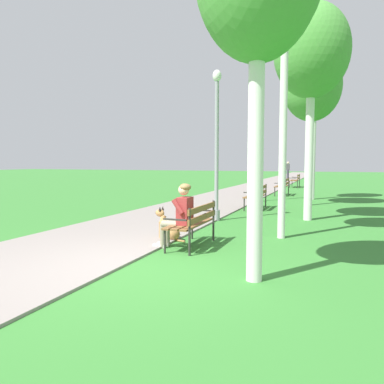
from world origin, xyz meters
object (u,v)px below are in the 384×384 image
(park_bench_near, at_px, (194,221))
(park_bench_mid, at_px, (257,195))
(birch_tree_third, at_px, (312,53))
(birch_tree_fifth, at_px, (315,81))
(park_bench_far, at_px, (283,185))
(park_bench_furthest, at_px, (296,179))
(pedestrian_distant, at_px, (288,170))
(person_seated_on_near_bench, at_px, (180,213))
(birch_tree_fourth, at_px, (312,86))
(dog_shepherd, at_px, (168,228))
(lamp_post_near, at_px, (217,144))
(pedestrian_further_distant, at_px, (288,170))
(lamp_post_mid, at_px, (260,142))

(park_bench_near, bearing_deg, park_bench_mid, 90.00)
(birch_tree_third, distance_m, birch_tree_fifth, 6.21)
(park_bench_far, bearing_deg, park_bench_furthest, 90.11)
(birch_tree_fifth, bearing_deg, pedestrian_distant, 99.89)
(person_seated_on_near_bench, bearing_deg, park_bench_mid, 88.17)
(person_seated_on_near_bench, height_order, birch_tree_fourth, birch_tree_fourth)
(birch_tree_third, distance_m, pedestrian_distant, 25.25)
(park_bench_near, relative_size, birch_tree_fifth, 0.23)
(park_bench_near, distance_m, dog_shepherd, 0.86)
(park_bench_furthest, height_order, birch_tree_third, birch_tree_third)
(lamp_post_near, distance_m, pedestrian_further_distant, 27.97)
(dog_shepherd, relative_size, birch_tree_fourth, 0.14)
(birch_tree_third, bearing_deg, park_bench_mid, 133.35)
(dog_shepherd, bearing_deg, pedestrian_further_distant, 92.20)
(park_bench_far, xyz_separation_m, dog_shepherd, (-0.85, -11.69, -0.25))
(park_bench_far, bearing_deg, person_seated_on_near_bench, -91.57)
(park_bench_far, xyz_separation_m, birch_tree_third, (1.70, -7.76, 4.14))
(person_seated_on_near_bench, height_order, lamp_post_near, lamp_post_near)
(park_bench_mid, relative_size, park_bench_furthest, 1.00)
(park_bench_furthest, bearing_deg, park_bench_mid, -90.57)
(birch_tree_third, bearing_deg, birch_tree_fifth, 92.42)
(lamp_post_near, bearing_deg, lamp_post_mid, 88.50)
(park_bench_furthest, bearing_deg, birch_tree_fourth, -81.51)
(park_bench_near, xyz_separation_m, lamp_post_near, (-0.56, 3.29, 1.64))
(lamp_post_near, bearing_deg, pedestrian_distant, 92.43)
(dog_shepherd, xyz_separation_m, lamp_post_mid, (0.31, 8.47, 2.21))
(person_seated_on_near_bench, xyz_separation_m, pedestrian_further_distant, (-1.70, 31.41, 0.16))
(dog_shepherd, height_order, birch_tree_fourth, birch_tree_fourth)
(lamp_post_near, bearing_deg, birch_tree_fifth, 73.51)
(park_bench_mid, xyz_separation_m, birch_tree_fourth, (1.63, 1.87, 3.94))
(park_bench_furthest, bearing_deg, lamp_post_mid, -93.28)
(lamp_post_near, height_order, pedestrian_distant, lamp_post_near)
(person_seated_on_near_bench, xyz_separation_m, birch_tree_fourth, (1.84, 8.34, 3.77))
(park_bench_far, distance_m, person_seated_on_near_bench, 12.30)
(person_seated_on_near_bench, distance_m, dog_shepherd, 0.90)
(lamp_post_mid, bearing_deg, park_bench_far, 80.31)
(lamp_post_near, distance_m, birch_tree_fourth, 5.79)
(lamp_post_near, distance_m, pedestrian_distant, 25.80)
(birch_tree_third, height_order, birch_tree_fourth, birch_tree_third)
(person_seated_on_near_bench, xyz_separation_m, lamp_post_near, (-0.36, 3.51, 1.48))
(birch_tree_fourth, xyz_separation_m, pedestrian_further_distant, (-3.53, 23.07, -3.61))
(park_bench_far, height_order, lamp_post_near, lamp_post_near)
(park_bench_furthest, height_order, person_seated_on_near_bench, person_seated_on_near_bench)
(park_bench_far, bearing_deg, park_bench_near, -90.62)
(birch_tree_third, height_order, pedestrian_distant, birch_tree_third)
(park_bench_far, bearing_deg, lamp_post_mid, -99.69)
(birch_tree_fourth, bearing_deg, lamp_post_near, -114.39)
(dog_shepherd, height_order, lamp_post_near, lamp_post_near)
(park_bench_furthest, bearing_deg, lamp_post_near, -92.62)
(park_bench_mid, bearing_deg, park_bench_furthest, 89.43)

